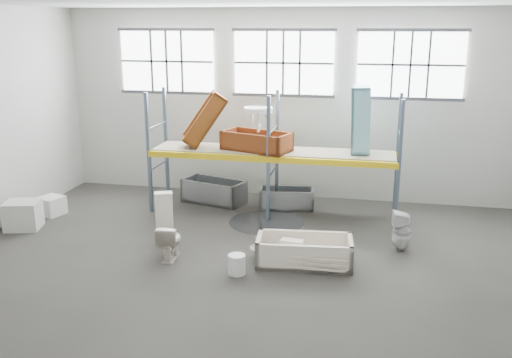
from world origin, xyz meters
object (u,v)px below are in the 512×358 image
(toilet_white, at_px, (402,231))
(toilet_beige, at_px, (170,241))
(bucket, at_px, (237,264))
(bathtub_beige, at_px, (304,251))
(blue_tub_upright, at_px, (361,120))
(steel_tub_left, at_px, (214,191))
(cistern_tall, at_px, (164,218))
(rust_tub_flat, at_px, (256,141))
(steel_tub_right, at_px, (287,198))
(carton_near, at_px, (23,215))

(toilet_white, bearing_deg, toilet_beige, -79.82)
(toilet_beige, height_order, bucket, toilet_beige)
(bathtub_beige, bearing_deg, blue_tub_upright, 68.19)
(steel_tub_left, bearing_deg, cistern_tall, -94.05)
(toilet_white, distance_m, bucket, 3.61)
(toilet_beige, bearing_deg, blue_tub_upright, -139.31)
(bathtub_beige, height_order, rust_tub_flat, rust_tub_flat)
(cistern_tall, xyz_separation_m, steel_tub_left, (0.22, 3.05, -0.27))
(steel_tub_left, distance_m, steel_tub_right, 1.96)
(steel_tub_right, bearing_deg, carton_near, -154.04)
(toilet_beige, bearing_deg, bucket, 159.70)
(cistern_tall, xyz_separation_m, rust_tub_flat, (1.49, 2.47, 1.25))
(toilet_white, height_order, rust_tub_flat, rust_tub_flat)
(toilet_beige, relative_size, rust_tub_flat, 0.44)
(cistern_tall, bearing_deg, carton_near, 156.13)
(toilet_white, height_order, carton_near, toilet_white)
(steel_tub_right, height_order, carton_near, carton_near)
(rust_tub_flat, xyz_separation_m, bucket, (0.39, -3.65, -1.63))
(bucket, bearing_deg, blue_tub_upright, 61.90)
(steel_tub_left, bearing_deg, blue_tub_upright, -4.89)
(steel_tub_right, height_order, bucket, steel_tub_right)
(bathtub_beige, distance_m, blue_tub_upright, 3.93)
(blue_tub_upright, xyz_separation_m, bucket, (-2.09, -3.91, -2.20))
(cistern_tall, xyz_separation_m, steel_tub_right, (2.18, 2.98, -0.32))
(bathtub_beige, bearing_deg, cistern_tall, 165.37)
(steel_tub_right, xyz_separation_m, carton_near, (-5.72, -2.79, 0.07))
(rust_tub_flat, distance_m, carton_near, 5.73)
(cistern_tall, bearing_deg, steel_tub_right, 33.12)
(toilet_white, xyz_separation_m, carton_near, (-8.51, -0.48, -0.10))
(steel_tub_left, relative_size, blue_tub_upright, 1.05)
(rust_tub_flat, xyz_separation_m, blue_tub_upright, (2.48, 0.25, 0.57))
(steel_tub_left, bearing_deg, toilet_beige, -87.40)
(rust_tub_flat, bearing_deg, steel_tub_right, 36.59)
(steel_tub_left, relative_size, carton_near, 2.17)
(toilet_beige, height_order, toilet_white, toilet_white)
(steel_tub_left, xyz_separation_m, rust_tub_flat, (1.28, -0.58, 1.52))
(rust_tub_flat, bearing_deg, bathtub_beige, -61.68)
(cistern_tall, height_order, steel_tub_left, cistern_tall)
(steel_tub_left, xyz_separation_m, bucket, (1.67, -4.23, -0.11))
(cistern_tall, relative_size, rust_tub_flat, 0.69)
(bathtub_beige, xyz_separation_m, bucket, (-1.19, -0.72, -0.08))
(cistern_tall, relative_size, carton_near, 1.52)
(bucket, bearing_deg, toilet_white, 31.03)
(toilet_white, height_order, blue_tub_upright, blue_tub_upright)
(toilet_white, distance_m, blue_tub_upright, 3.01)
(steel_tub_left, distance_m, rust_tub_flat, 2.07)
(carton_near, bearing_deg, blue_tub_upright, 18.61)
(steel_tub_right, bearing_deg, bathtub_beige, -75.41)
(rust_tub_flat, height_order, blue_tub_upright, blue_tub_upright)
(blue_tub_upright, bearing_deg, bathtub_beige, -105.72)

